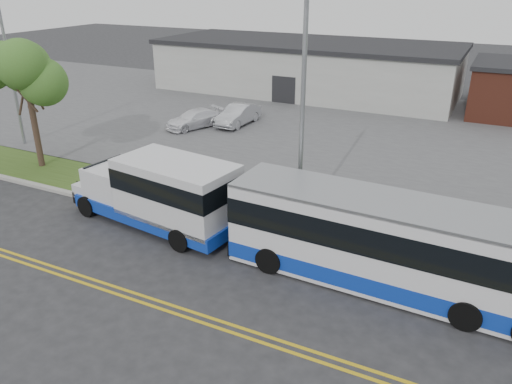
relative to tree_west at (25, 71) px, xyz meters
The scene contains 17 objects.
ground 13.43m from the tree_west, 14.93° to the right, with size 140.00×140.00×0.00m, color #28282B.
lane_line_north 14.83m from the tree_west, 30.43° to the right, with size 70.00×0.12×0.01m, color gold.
lane_line_south 14.97m from the tree_west, 31.49° to the right, with size 70.00×0.12×0.01m, color gold.
curb 13.19m from the tree_west, ahead, with size 80.00×0.30×0.15m, color #9E9B93.
verge 13.03m from the tree_west, ahead, with size 80.00×3.30×0.10m, color #344B19.
parking_lot 18.98m from the tree_west, 48.99° to the left, with size 80.00×25.00×0.10m, color #4C4C4F.
commercial_building 24.72m from the tree_west, 75.85° to the left, with size 25.40×10.40×4.35m.
tree_west is the anchor object (origin of this frame).
streetlight_near 15.01m from the tree_west, ahead, with size 0.35×1.53×9.50m.
streetlight_far 4.62m from the tree_west, 151.02° to the left, with size 0.35×1.53×8.00m.
shuttle_bus 10.99m from the tree_west, 15.03° to the right, with size 7.97×3.49×2.96m.
transit_bus 19.75m from the tree_west, ahead, with size 11.01×2.96×3.03m.
pedestrian 10.14m from the tree_west, ahead, with size 0.66×0.43×1.81m, color black.
parked_car_a 13.74m from the tree_west, 64.01° to the left, with size 1.44×4.12×1.36m, color #B1B2B8.
parked_car_b 11.30m from the tree_west, 70.67° to the left, with size 1.65×4.06×1.18m, color white.
grocery_bag_left 10.20m from the tree_west, ahead, with size 0.32×0.32×0.32m, color white.
grocery_bag_right 10.73m from the tree_west, ahead, with size 0.32×0.32×0.32m, color white.
Camera 1 is at (9.51, -14.25, 9.55)m, focal length 35.00 mm.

